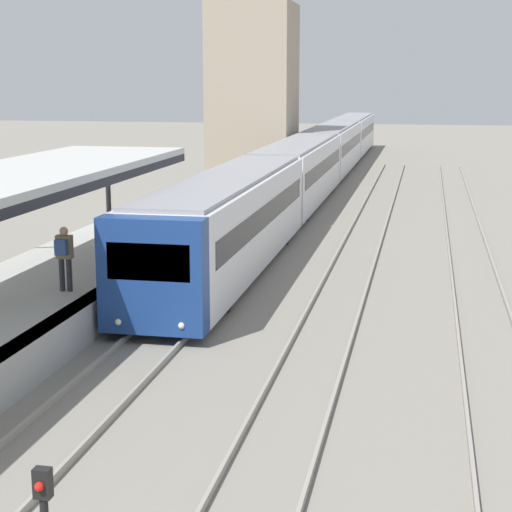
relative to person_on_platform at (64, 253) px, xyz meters
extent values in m
cube|color=black|center=(0.85, -1.85, 1.75)|extent=(0.08, 19.82, 0.24)
cylinder|color=#47474C|center=(-1.11, 6.08, 0.44)|extent=(0.16, 0.16, 2.85)
cylinder|color=#2D2D33|center=(-0.10, 0.04, -0.56)|extent=(0.14, 0.14, 0.85)
cylinder|color=#2D2D33|center=(0.10, 0.04, -0.56)|extent=(0.14, 0.14, 0.85)
cube|color=olive|center=(0.00, 0.04, 0.16)|extent=(0.40, 0.22, 0.60)
sphere|color=tan|center=(0.00, 0.04, 0.57)|extent=(0.22, 0.22, 0.22)
cube|color=#334C8E|center=(0.00, -0.16, 0.18)|extent=(0.30, 0.18, 0.40)
cube|color=navy|center=(2.56, -0.66, -0.31)|extent=(2.63, 0.70, 2.83)
cube|color=black|center=(2.56, -0.99, 0.09)|extent=(2.05, 0.04, 0.90)
sphere|color=#EFEACC|center=(1.77, -1.00, -1.42)|extent=(0.16, 0.16, 0.16)
sphere|color=#EFEACC|center=(3.35, -1.00, -1.42)|extent=(0.16, 0.16, 0.16)
cube|color=silver|center=(2.56, 7.42, -0.31)|extent=(2.63, 15.44, 2.83)
cube|color=gray|center=(2.56, 7.42, 1.17)|extent=(2.32, 15.13, 0.12)
cube|color=black|center=(2.56, 7.42, 0.00)|extent=(2.65, 14.21, 0.73)
cylinder|color=black|center=(1.44, 2.40, -1.64)|extent=(0.12, 0.70, 0.70)
cylinder|color=black|center=(3.68, 2.40, -1.64)|extent=(0.12, 0.70, 0.70)
cylinder|color=black|center=(1.44, 12.43, -1.64)|extent=(0.12, 0.70, 0.70)
cylinder|color=black|center=(3.68, 12.43, -1.64)|extent=(0.12, 0.70, 0.70)
cube|color=silver|center=(2.56, 23.21, -0.31)|extent=(2.63, 15.44, 2.83)
cube|color=gray|center=(2.56, 23.21, 1.17)|extent=(2.32, 15.13, 0.12)
cube|color=black|center=(2.56, 23.21, 0.00)|extent=(2.65, 14.21, 0.73)
cylinder|color=black|center=(1.44, 18.19, -1.64)|extent=(0.12, 0.70, 0.70)
cylinder|color=black|center=(3.68, 18.19, -1.64)|extent=(0.12, 0.70, 0.70)
cylinder|color=black|center=(1.44, 28.23, -1.64)|extent=(0.12, 0.70, 0.70)
cylinder|color=black|center=(3.68, 28.23, -1.64)|extent=(0.12, 0.70, 0.70)
cube|color=silver|center=(2.56, 39.00, -0.31)|extent=(2.63, 15.44, 2.83)
cube|color=gray|center=(2.56, 39.00, 1.17)|extent=(2.32, 15.13, 0.12)
cube|color=black|center=(2.56, 39.00, 0.00)|extent=(2.65, 14.21, 0.73)
cylinder|color=black|center=(1.44, 33.98, -1.64)|extent=(0.12, 0.70, 0.70)
cylinder|color=black|center=(3.68, 33.98, -1.64)|extent=(0.12, 0.70, 0.70)
cylinder|color=black|center=(1.44, 44.02, -1.64)|extent=(0.12, 0.70, 0.70)
cylinder|color=black|center=(3.68, 44.02, -1.64)|extent=(0.12, 0.70, 0.70)
cube|color=silver|center=(2.56, 54.79, -0.31)|extent=(2.63, 15.44, 2.83)
cube|color=gray|center=(2.56, 54.79, 1.17)|extent=(2.32, 15.13, 0.12)
cube|color=black|center=(2.56, 54.79, 0.00)|extent=(2.65, 14.21, 0.73)
cylinder|color=black|center=(1.44, 49.77, -1.64)|extent=(0.12, 0.70, 0.70)
cylinder|color=black|center=(3.68, 49.77, -1.64)|extent=(0.12, 0.70, 0.70)
cylinder|color=black|center=(1.44, 59.81, -1.64)|extent=(0.12, 0.70, 0.70)
cylinder|color=black|center=(3.68, 59.81, -1.64)|extent=(0.12, 0.70, 0.70)
cube|color=black|center=(4.79, -11.51, -0.17)|extent=(0.20, 0.14, 0.36)
sphere|color=red|center=(4.79, -11.60, -0.17)|extent=(0.11, 0.11, 0.11)
cube|color=gray|center=(-1.54, 31.60, 3.39)|extent=(4.91, 4.91, 10.76)
camera|label=1|loc=(8.92, -19.83, 4.33)|focal=60.00mm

